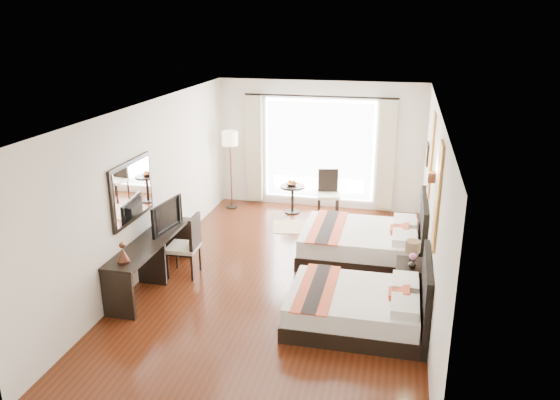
% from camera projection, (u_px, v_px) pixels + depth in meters
% --- Properties ---
extents(floor, '(4.50, 7.50, 0.01)m').
position_uv_depth(floor, '(282.00, 280.00, 8.91)').
color(floor, '#3E170B').
rests_on(floor, ground).
extents(ceiling, '(4.50, 7.50, 0.02)m').
position_uv_depth(ceiling, '(283.00, 108.00, 8.02)').
color(ceiling, white).
rests_on(ceiling, wall_headboard).
extents(wall_headboard, '(0.01, 7.50, 2.80)m').
position_uv_depth(wall_headboard, '(432.00, 209.00, 7.99)').
color(wall_headboard, silver).
rests_on(wall_headboard, floor).
extents(wall_desk, '(0.01, 7.50, 2.80)m').
position_uv_depth(wall_desk, '(149.00, 189.00, 8.93)').
color(wall_desk, silver).
rests_on(wall_desk, floor).
extents(wall_window, '(4.50, 0.01, 2.80)m').
position_uv_depth(wall_window, '(320.00, 145.00, 11.92)').
color(wall_window, silver).
rests_on(wall_window, floor).
extents(wall_entry, '(4.50, 0.01, 2.80)m').
position_uv_depth(wall_entry, '(194.00, 324.00, 5.00)').
color(wall_entry, silver).
rests_on(wall_entry, floor).
extents(window_glass, '(2.40, 0.02, 2.20)m').
position_uv_depth(window_glass, '(319.00, 150.00, 11.94)').
color(window_glass, white).
rests_on(window_glass, wall_window).
extents(sheer_curtain, '(2.30, 0.02, 2.10)m').
position_uv_depth(sheer_curtain, '(319.00, 151.00, 11.88)').
color(sheer_curtain, white).
rests_on(sheer_curtain, wall_window).
extents(drape_left, '(0.35, 0.14, 2.35)m').
position_uv_depth(drape_left, '(254.00, 149.00, 12.16)').
color(drape_left, '#BCB091').
rests_on(drape_left, floor).
extents(drape_right, '(0.35, 0.14, 2.35)m').
position_uv_depth(drape_right, '(386.00, 156.00, 11.55)').
color(drape_right, '#BCB091').
rests_on(drape_right, floor).
extents(art_panel_near, '(0.03, 0.50, 1.35)m').
position_uv_depth(art_panel_near, '(438.00, 196.00, 6.80)').
color(art_panel_near, maroon).
rests_on(art_panel_near, wall_headboard).
extents(art_panel_far, '(0.03, 0.50, 1.35)m').
position_uv_depth(art_panel_far, '(431.00, 154.00, 8.84)').
color(art_panel_far, maroon).
rests_on(art_panel_far, wall_headboard).
extents(wall_sconce, '(0.10, 0.14, 0.14)m').
position_uv_depth(wall_sconce, '(431.00, 177.00, 7.70)').
color(wall_sconce, '#472619').
rests_on(wall_sconce, wall_headboard).
extents(mirror_frame, '(0.04, 1.25, 0.95)m').
position_uv_depth(mirror_frame, '(132.00, 191.00, 8.31)').
color(mirror_frame, black).
rests_on(mirror_frame, wall_desk).
extents(mirror_glass, '(0.01, 1.12, 0.82)m').
position_uv_depth(mirror_glass, '(133.00, 191.00, 8.31)').
color(mirror_glass, white).
rests_on(mirror_glass, mirror_frame).
extents(bed_near, '(1.90, 1.48, 1.07)m').
position_uv_depth(bed_near, '(361.00, 307.00, 7.51)').
color(bed_near, black).
rests_on(bed_near, floor).
extents(bed_far, '(2.11, 1.64, 1.19)m').
position_uv_depth(bed_far, '(365.00, 243.00, 9.57)').
color(bed_far, black).
rests_on(bed_far, floor).
extents(nightstand, '(0.47, 0.58, 0.55)m').
position_uv_depth(nightstand, '(411.00, 281.00, 8.26)').
color(nightstand, black).
rests_on(nightstand, floor).
extents(table_lamp, '(0.23, 0.23, 0.36)m').
position_uv_depth(table_lamp, '(413.00, 248.00, 8.25)').
color(table_lamp, black).
rests_on(table_lamp, nightstand).
extents(vase, '(0.14, 0.14, 0.12)m').
position_uv_depth(vase, '(412.00, 267.00, 8.04)').
color(vase, black).
rests_on(vase, nightstand).
extents(console_desk, '(0.50, 2.20, 0.76)m').
position_uv_depth(console_desk, '(151.00, 262.00, 8.64)').
color(console_desk, black).
rests_on(console_desk, floor).
extents(television, '(0.23, 0.88, 0.50)m').
position_uv_depth(television, '(163.00, 215.00, 8.87)').
color(television, black).
rests_on(television, console_desk).
extents(bronze_figurine, '(0.21, 0.21, 0.27)m').
position_uv_depth(bronze_figurine, '(123.00, 254.00, 7.71)').
color(bronze_figurine, '#472619').
rests_on(bronze_figurine, console_desk).
extents(desk_chair, '(0.50, 0.50, 1.05)m').
position_uv_depth(desk_chair, '(185.00, 257.00, 8.98)').
color(desk_chair, '#B5AC8B').
rests_on(desk_chair, floor).
extents(floor_lamp, '(0.35, 0.35, 1.73)m').
position_uv_depth(floor_lamp, '(230.00, 143.00, 11.80)').
color(floor_lamp, black).
rests_on(floor_lamp, floor).
extents(side_table, '(0.53, 0.53, 0.62)m').
position_uv_depth(side_table, '(292.00, 199.00, 11.85)').
color(side_table, black).
rests_on(side_table, floor).
extents(fruit_bowl, '(0.31, 0.31, 0.06)m').
position_uv_depth(fruit_bowl, '(292.00, 184.00, 11.75)').
color(fruit_bowl, '#4B281A').
rests_on(fruit_bowl, side_table).
extents(window_chair, '(0.54, 0.54, 0.99)m').
position_uv_depth(window_chair, '(328.00, 202.00, 11.68)').
color(window_chair, '#B5AC8B').
rests_on(window_chair, floor).
extents(jute_rug, '(1.28, 0.98, 0.01)m').
position_uv_depth(jute_rug, '(303.00, 227.00, 11.12)').
color(jute_rug, tan).
rests_on(jute_rug, floor).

